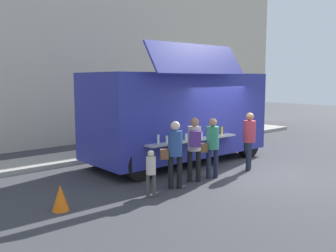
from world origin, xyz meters
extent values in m
plane|color=#38383D|center=(0.00, 0.00, 0.00)|extent=(60.00, 60.00, 0.00)
cube|color=#9E998E|center=(-4.60, 5.11, 0.07)|extent=(28.00, 1.60, 0.15)
cube|color=beige|center=(-3.60, 9.01, 5.38)|extent=(32.00, 2.40, 10.77)
cube|color=#2D3298|center=(-0.60, 2.51, 1.61)|extent=(6.20, 2.62, 2.61)
cube|color=#2D3298|center=(-1.26, 1.02, 3.29)|extent=(3.39, 0.73, 0.89)
cube|color=black|center=(-1.25, 1.37, 1.92)|extent=(3.20, 0.20, 1.18)
cube|color=#B7B7BC|center=(-1.25, 1.15, 0.97)|extent=(3.38, 0.45, 0.05)
cylinder|color=silver|center=(-2.56, 1.22, 1.12)|extent=(0.07, 0.07, 0.25)
cylinder|color=silver|center=(-2.28, 1.18, 1.09)|extent=(0.07, 0.07, 0.20)
cylinder|color=silver|center=(-2.03, 1.17, 1.12)|extent=(0.07, 0.07, 0.26)
cylinder|color=green|center=(-1.79, 1.13, 1.12)|extent=(0.08, 0.08, 0.24)
cylinder|color=white|center=(-1.53, 1.19, 1.09)|extent=(0.08, 0.08, 0.18)
cylinder|color=orange|center=(-1.27, 1.13, 1.11)|extent=(0.08, 0.08, 0.22)
cylinder|color=silver|center=(-0.98, 1.10, 1.09)|extent=(0.08, 0.08, 0.19)
cylinder|color=white|center=(-0.73, 1.09, 1.10)|extent=(0.07, 0.07, 0.20)
cylinder|color=yellow|center=(-0.47, 1.17, 1.10)|extent=(0.07, 0.07, 0.21)
cylinder|color=#CAE7F6|center=(-0.19, 1.14, 1.10)|extent=(0.07, 0.07, 0.21)
cylinder|color=yellow|center=(0.03, 1.17, 1.12)|extent=(0.06, 0.06, 0.25)
cube|color=black|center=(2.41, 2.42, 2.08)|extent=(0.14, 2.07, 1.15)
cylinder|color=black|center=(1.79, 3.50, 0.45)|extent=(0.90, 0.28, 0.90)
cylinder|color=black|center=(1.73, 1.37, 0.45)|extent=(0.90, 0.28, 0.90)
cylinder|color=black|center=(-2.93, 3.65, 0.45)|extent=(0.90, 0.28, 0.90)
cylinder|color=black|center=(-2.99, 1.51, 0.45)|extent=(0.90, 0.28, 0.90)
cone|color=orange|center=(-5.62, 0.77, 0.28)|extent=(0.36, 0.36, 0.55)
cylinder|color=#2D623A|center=(2.98, 4.81, 0.44)|extent=(0.60, 0.60, 0.87)
cylinder|color=#202539|center=(-1.42, 0.41, 0.41)|extent=(0.13, 0.13, 0.82)
cylinder|color=#202539|center=(-1.22, 0.32, 0.41)|extent=(0.13, 0.13, 0.82)
cylinder|color=#308364|center=(-1.32, 0.36, 1.13)|extent=(0.34, 0.34, 0.62)
sphere|color=#A37452|center=(-1.32, 0.36, 1.56)|extent=(0.23, 0.23, 0.23)
cube|color=brown|center=(-1.57, 0.47, 0.87)|extent=(0.24, 0.21, 0.24)
cylinder|color=black|center=(-2.04, 0.53, 0.42)|extent=(0.13, 0.13, 0.85)
cylinder|color=black|center=(-1.87, 0.38, 0.42)|extent=(0.13, 0.13, 0.85)
cylinder|color=beige|center=(-1.95, 0.46, 1.17)|extent=(0.35, 0.35, 0.64)
sphere|color=#A26C50|center=(-1.95, 0.46, 1.60)|extent=(0.24, 0.24, 0.24)
cube|color=#582E80|center=(-2.13, 0.25, 1.20)|extent=(0.34, 0.33, 0.41)
cylinder|color=black|center=(-2.86, 0.39, 0.42)|extent=(0.13, 0.13, 0.84)
cylinder|color=black|center=(-2.67, 0.27, 0.42)|extent=(0.13, 0.13, 0.84)
cylinder|color=#2C4B89|center=(-2.77, 0.33, 1.15)|extent=(0.35, 0.35, 0.63)
sphere|color=beige|center=(-2.77, 0.33, 1.58)|extent=(0.23, 0.23, 0.23)
cube|color=brown|center=(-3.00, 0.47, 0.89)|extent=(0.25, 0.23, 0.24)
cylinder|color=#1E2435|center=(0.10, 0.19, 0.43)|extent=(0.14, 0.14, 0.85)
cylinder|color=#1E2435|center=(0.30, 0.30, 0.43)|extent=(0.14, 0.14, 0.85)
cylinder|color=#B33544|center=(0.20, 0.24, 1.18)|extent=(0.35, 0.35, 0.64)
sphere|color=#9B6D4D|center=(0.20, 0.24, 1.62)|extent=(0.24, 0.24, 0.24)
cylinder|color=#484444|center=(-3.69, 0.27, 0.27)|extent=(0.09, 0.09, 0.54)
cylinder|color=#484444|center=(-3.60, 0.15, 0.27)|extent=(0.09, 0.09, 0.54)
cylinder|color=beige|center=(-3.64, 0.21, 0.75)|extent=(0.23, 0.23, 0.41)
sphere|color=beige|center=(-3.64, 0.21, 1.03)|extent=(0.15, 0.15, 0.15)
camera|label=1|loc=(-8.95, -6.26, 2.71)|focal=39.65mm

